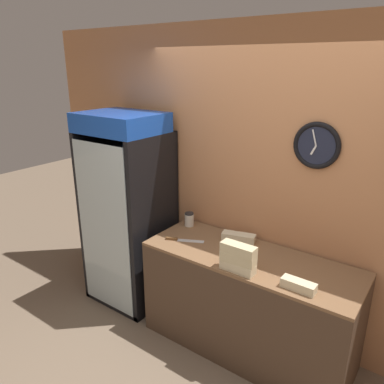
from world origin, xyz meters
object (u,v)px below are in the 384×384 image
at_px(sandwich_flat_left, 298,285).
at_px(chefs_knife, 179,240).
at_px(beverage_cooler, 131,201).
at_px(condiment_jar, 189,219).
at_px(sandwich_stack_bottom, 238,267).
at_px(sandwich_stack_middle, 238,258).
at_px(sandwich_flat_right, 239,237).
at_px(sandwich_stack_top, 239,249).

distance_m(sandwich_flat_left, chefs_knife, 1.13).
height_order(beverage_cooler, condiment_jar, beverage_cooler).
height_order(beverage_cooler, chefs_knife, beverage_cooler).
bearing_deg(sandwich_stack_bottom, sandwich_stack_middle, 0.00).
relative_size(sandwich_flat_right, chefs_knife, 0.96).
xyz_separation_m(sandwich_stack_middle, condiment_jar, (-0.78, 0.46, -0.05)).
bearing_deg(sandwich_stack_top, sandwich_flat_left, 4.14).
bearing_deg(chefs_knife, beverage_cooler, 168.72).
relative_size(chefs_knife, condiment_jar, 2.46).
xyz_separation_m(beverage_cooler, sandwich_flat_right, (1.14, 0.16, -0.14)).
xyz_separation_m(sandwich_stack_bottom, chefs_knife, (-0.67, 0.15, -0.03)).
bearing_deg(sandwich_flat_right, condiment_jar, 179.87).
bearing_deg(sandwich_flat_right, beverage_cooler, -171.86).
bearing_deg(sandwich_stack_bottom, sandwich_stack_top, 0.00).
xyz_separation_m(sandwich_flat_left, sandwich_flat_right, (-0.70, 0.42, -0.00)).
relative_size(sandwich_stack_bottom, sandwich_flat_right, 0.88).
distance_m(sandwich_stack_middle, condiment_jar, 0.91).
distance_m(beverage_cooler, chefs_knife, 0.75).
relative_size(sandwich_stack_bottom, sandwich_stack_top, 1.00).
xyz_separation_m(sandwich_flat_left, chefs_knife, (-1.12, 0.12, -0.03)).
bearing_deg(sandwich_stack_middle, sandwich_flat_right, 118.44).
bearing_deg(beverage_cooler, sandwich_stack_top, -11.90).
bearing_deg(sandwich_flat_left, beverage_cooler, 172.00).
bearing_deg(sandwich_flat_left, sandwich_flat_right, 149.04).
bearing_deg(chefs_knife, sandwich_stack_middle, -12.57).
distance_m(sandwich_stack_top, chefs_knife, 0.71).
height_order(sandwich_flat_left, sandwich_flat_right, sandwich_flat_left).
bearing_deg(condiment_jar, chefs_knife, -69.17).
bearing_deg(sandwich_stack_middle, sandwich_flat_left, 4.14).
height_order(sandwich_flat_left, condiment_jar, condiment_jar).
height_order(sandwich_flat_right, chefs_knife, sandwich_flat_right).
xyz_separation_m(sandwich_stack_top, chefs_knife, (-0.67, 0.15, -0.18)).
bearing_deg(sandwich_flat_right, sandwich_stack_bottom, -61.56).
xyz_separation_m(beverage_cooler, condiment_jar, (0.60, 0.16, -0.10)).
bearing_deg(sandwich_stack_middle, beverage_cooler, 168.10).
relative_size(sandwich_stack_bottom, sandwich_stack_middle, 0.99).
relative_size(beverage_cooler, sandwich_stack_top, 7.24).
distance_m(sandwich_stack_bottom, sandwich_stack_top, 0.15).
bearing_deg(sandwich_flat_right, sandwich_stack_top, -61.56).
distance_m(beverage_cooler, sandwich_stack_middle, 1.42).
relative_size(beverage_cooler, chefs_knife, 6.05).
distance_m(sandwich_stack_top, sandwich_flat_right, 0.54).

